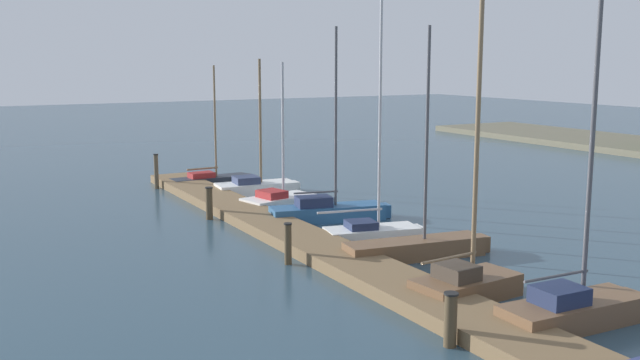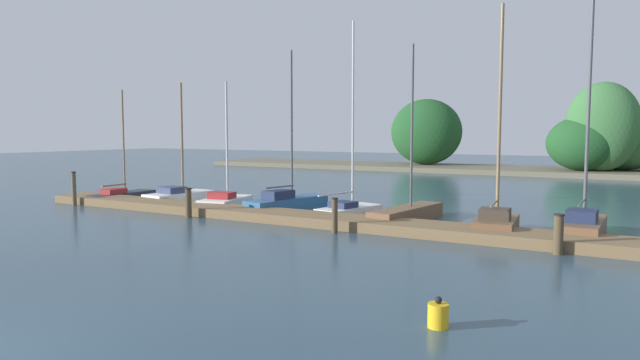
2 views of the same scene
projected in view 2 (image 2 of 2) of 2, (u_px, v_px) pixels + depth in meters
name	position (u px, v px, depth m)	size (l,w,h in m)	color
dock_pier	(349.00, 222.00, 19.52)	(30.64, 1.80, 0.35)	brown
far_shore	(578.00, 142.00, 43.68)	(58.05, 8.00, 7.16)	#66604C
sailboat_0	(122.00, 194.00, 27.45)	(1.16, 3.96, 5.45)	#232833
sailboat_1	(181.00, 194.00, 26.73)	(1.67, 3.69, 5.73)	white
sailboat_2	(226.00, 200.00, 24.78)	(1.94, 3.22, 5.60)	white
sailboat_3	(289.00, 201.00, 23.73)	(1.92, 4.45, 6.82)	#285684
sailboat_4	(350.00, 207.00, 22.17)	(1.77, 3.54, 7.72)	white
sailboat_5	(409.00, 212.00, 20.89)	(1.54, 4.56, 6.63)	brown
sailboat_6	(496.00, 220.00, 18.15)	(1.47, 3.00, 7.48)	brown
sailboat_7	(583.00, 223.00, 17.63)	(1.24, 3.72, 8.34)	brown
mooring_piling_0	(74.00, 188.00, 25.24)	(0.22, 0.22, 1.56)	brown
mooring_piling_1	(188.00, 203.00, 21.61)	(0.28, 0.28, 1.18)	#4C3D28
mooring_piling_2	(335.00, 215.00, 18.29)	(0.23, 0.23, 1.19)	#4C3D28
mooring_piling_3	(558.00, 234.00, 15.10)	(0.30, 0.30, 1.13)	#4C3D28
channel_buoy_0	(438.00, 315.00, 9.47)	(0.36, 0.36, 0.55)	gold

